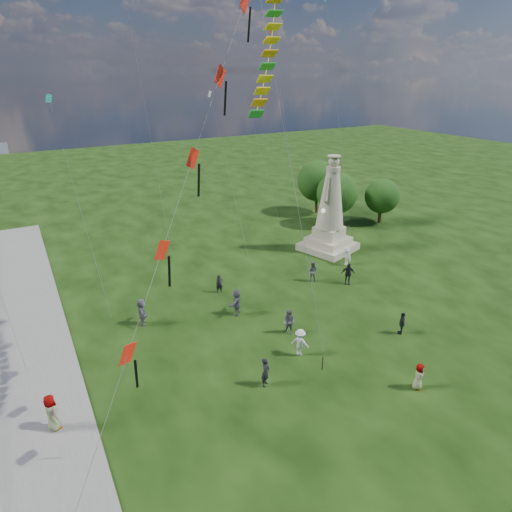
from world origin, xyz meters
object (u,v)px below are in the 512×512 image
person_3 (402,323)px  person_9 (348,274)px  lamppost (323,221)px  person_8 (346,256)px  person_2 (300,342)px  person_4 (419,376)px  statue (330,216)px  person_7 (312,271)px  person_10 (52,414)px  person_1 (289,322)px  person_5 (142,312)px  person_0 (266,372)px  person_6 (219,284)px  person_11 (237,302)px

person_3 → person_9: (1.63, 7.14, 0.13)m
lamppost → person_8: (0.23, -3.29, -2.27)m
person_2 → person_4: (3.78, -5.53, -0.09)m
statue → person_7: bearing=-156.0°
person_8 → person_10: (-24.37, -7.79, 0.15)m
statue → person_1: 15.16m
person_4 → person_5: person_5 is taller
person_1 → person_2: bearing=-39.2°
statue → person_8: bearing=-120.0°
person_8 → person_9: 3.68m
person_4 → person_8: 15.89m
person_4 → person_7: size_ratio=0.92×
person_8 → person_9: (-2.31, -2.87, 0.10)m
person_0 → person_9: size_ratio=0.96×
person_7 → lamppost: bearing=-87.1°
lamppost → person_4: (-6.93, -17.48, -2.30)m
lamppost → person_10: bearing=-155.4°
person_6 → statue: bearing=23.6°
statue → person_4: bearing=-131.5°
person_3 → person_11: size_ratio=0.80×
person_0 → person_2: 3.43m
person_8 → statue: bearing=161.5°
person_9 → person_11: size_ratio=0.94×
person_4 → person_0: bearing=114.3°
person_3 → person_2: bearing=-50.6°
statue → person_0: statue is taller
person_10 → person_4: bearing=-128.1°
person_11 → person_1: bearing=69.7°
person_6 → person_4: bearing=-61.5°
person_7 → person_2: bearing=96.5°
person_5 → person_2: bearing=-127.2°
person_0 → person_3: bearing=-41.4°
person_2 → person_4: 6.70m
person_1 → person_4: person_1 is taller
person_2 → person_3: 7.13m
person_4 → person_8: size_ratio=0.96×
person_4 → person_6: (-4.64, 15.00, -0.03)m
person_9 → person_11: person_11 is taller
person_4 → person_8: person_8 is taller
person_8 → person_11: 12.38m
person_3 → person_7: size_ratio=0.92×
person_7 → person_9: bearing=-174.2°
person_6 → person_9: bearing=-9.9°
person_10 → person_0: bearing=-119.7°
lamppost → person_2: (-10.71, -11.94, -2.21)m
person_2 → person_6: 9.51m
person_0 → person_10: person_10 is taller
statue → person_5: 19.59m
person_3 → person_4: bearing=12.8°
person_2 → person_11: 6.11m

